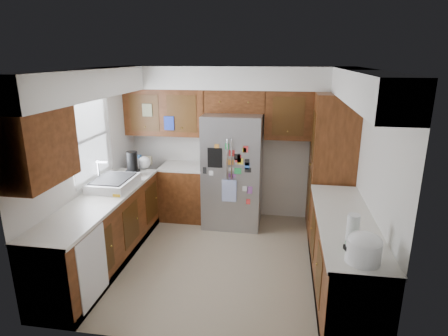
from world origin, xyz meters
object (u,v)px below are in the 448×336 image
Objects in this scene: rice_cooker at (364,247)px; paper_towel at (353,228)px; pantry at (331,165)px; fridge at (233,170)px.

rice_cooker is 0.40m from paper_towel.
pantry reaches higher than paper_towel.
fridge is 5.73× the size of rice_cooker.
fridge reaches higher than rice_cooker.
rice_cooker and paper_towel have the same top height.
fridge is (-1.50, 0.05, -0.17)m from pantry.
fridge is at bearing 177.94° from pantry.
rice_cooker is (-0.00, -2.53, -0.02)m from pantry.
paper_towel is at bearing -56.01° from fridge.
rice_cooker is at bearing -86.25° from paper_towel.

